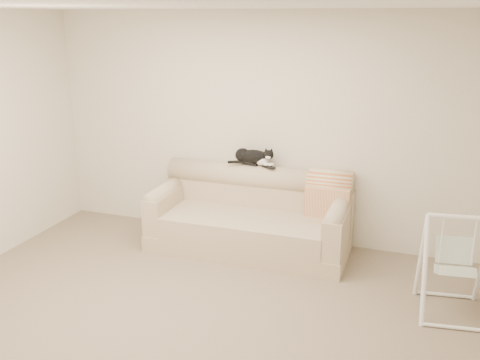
# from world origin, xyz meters

# --- Properties ---
(ground_plane) EXTENTS (5.00, 5.00, 0.00)m
(ground_plane) POSITION_xyz_m (0.00, 0.00, 0.00)
(ground_plane) COLOR #735F4C
(ground_plane) RESTS_ON ground
(room_shell) EXTENTS (5.04, 4.04, 2.60)m
(room_shell) POSITION_xyz_m (0.00, 0.00, 1.53)
(room_shell) COLOR beige
(room_shell) RESTS_ON ground
(sofa) EXTENTS (2.20, 0.93, 0.90)m
(sofa) POSITION_xyz_m (0.04, 1.62, 0.35)
(sofa) COLOR #C1B08A
(sofa) RESTS_ON ground
(remote_a) EXTENTS (0.19, 0.08, 0.03)m
(remote_a) POSITION_xyz_m (-0.05, 1.86, 0.91)
(remote_a) COLOR black
(remote_a) RESTS_ON sofa
(remote_b) EXTENTS (0.17, 0.11, 0.02)m
(remote_b) POSITION_xyz_m (0.19, 1.81, 0.91)
(remote_b) COLOR black
(remote_b) RESTS_ON sofa
(tuxedo_cat) EXTENTS (0.53, 0.23, 0.21)m
(tuxedo_cat) POSITION_xyz_m (-0.01, 1.86, 1.00)
(tuxedo_cat) COLOR black
(tuxedo_cat) RESTS_ON sofa
(throw_blanket) EXTENTS (0.48, 0.38, 0.58)m
(throw_blanket) POSITION_xyz_m (0.88, 1.84, 0.72)
(throw_blanket) COLOR #D0662F
(throw_blanket) RESTS_ON sofa
(baby_swing) EXTENTS (0.63, 0.67, 0.93)m
(baby_swing) POSITION_xyz_m (2.15, 0.85, 0.46)
(baby_swing) COLOR white
(baby_swing) RESTS_ON ground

